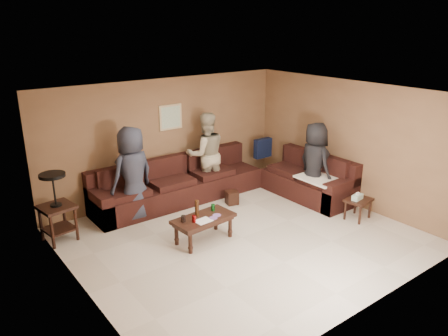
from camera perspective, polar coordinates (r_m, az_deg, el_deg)
name	(u,v)px	position (r m, az deg, el deg)	size (l,w,h in m)	color
room	(243,146)	(7.09, 2.54, 2.92)	(5.60, 5.50, 2.50)	beige
sectional_sofa	(226,185)	(9.12, 0.30, -2.25)	(4.65, 2.90, 0.97)	#331411
coffee_table	(203,221)	(7.45, -2.72, -6.87)	(1.09, 0.61, 0.72)	black
end_table_left	(56,206)	(7.87, -21.07, -4.66)	(0.60, 0.60, 1.21)	black
side_table_right	(358,201)	(8.62, 17.11, -4.19)	(0.54, 0.47, 0.55)	black
waste_bin	(232,198)	(8.98, 1.04, -3.89)	(0.23, 0.23, 0.28)	black
wall_art	(171,117)	(9.11, -6.99, 6.62)	(0.52, 0.04, 0.52)	tan
person_left	(133,174)	(8.25, -11.84, -0.75)	(0.88, 0.57, 1.79)	#2C2F3D
person_middle	(206,154)	(9.28, -2.37, 1.83)	(0.87, 0.68, 1.79)	tan
person_right	(314,163)	(9.04, 11.73, 0.63)	(0.82, 0.54, 1.68)	black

